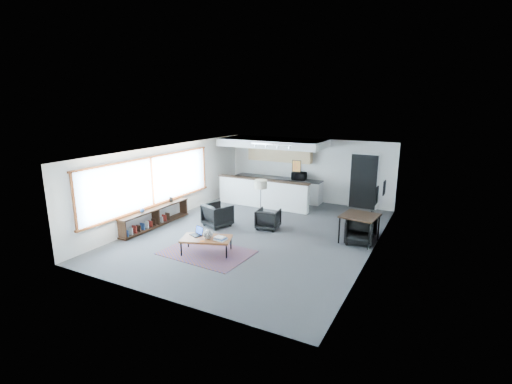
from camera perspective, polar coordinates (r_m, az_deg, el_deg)
The scene contains 21 objects.
room at distance 11.44m, azimuth 0.27°, elevation -0.20°, with size 7.02×9.02×2.62m.
window at distance 12.67m, azimuth -15.72°, elevation 1.38°, with size 0.10×5.95×1.66m.
console at distance 12.74m, azimuth -15.31°, elevation -3.79°, with size 0.35×3.00×0.80m.
kitchenette at distance 15.20m, azimuth 2.71°, elevation 3.59°, with size 4.20×1.96×2.60m.
doorway at distance 14.85m, azimuth 16.22°, elevation 1.62°, with size 1.10×0.12×2.15m.
track_light at distance 13.42m, azimuth 2.39°, elevation 7.20°, with size 1.60×0.07×0.15m.
wall_art_lower at distance 10.68m, azimuth 18.05°, elevation -0.52°, with size 0.03×0.38×0.48m.
wall_art_upper at distance 11.95m, azimuth 19.13°, elevation 0.62°, with size 0.03×0.34×0.44m.
kilim_rug at distance 10.44m, azimuth -7.57°, elevation -9.21°, with size 2.47×1.75×0.01m.
coffee_table at distance 10.29m, azimuth -7.64°, elevation -7.17°, with size 1.51×1.14×0.44m.
laptop at distance 10.50m, azimuth -8.96°, elevation -6.19°, with size 0.40×0.37×0.23m.
ceramic_pot at distance 10.17m, azimuth -7.39°, elevation -6.44°, with size 0.26×0.26×0.26m.
book_stack at distance 10.06m, azimuth -5.50°, elevation -7.12°, with size 0.33×0.27×0.10m.
coaster at distance 10.05m, azimuth -8.28°, elevation -7.49°, with size 0.14×0.14×0.01m.
armchair_left at distance 12.41m, azimuth -5.95°, elevation -3.39°, with size 0.81×0.76×0.83m, color black.
armchair_right at distance 12.11m, azimuth 1.89°, elevation -4.03°, with size 0.70×0.65×0.72m, color black.
floor_lamp at distance 12.47m, azimuth 0.74°, elevation 0.97°, with size 0.45×0.45×1.49m.
dining_table at distance 11.27m, azimuth 15.69°, elevation -3.80°, with size 1.10×1.10×0.83m.
dining_chair_near at distance 11.32m, azimuth 15.46°, elevation -5.94°, with size 0.66×0.62×0.68m, color black.
dining_chair_far at distance 12.11m, azimuth 16.00°, elevation -4.72°, with size 0.65×0.61×0.67m, color black.
microwave at distance 15.28m, azimuth 6.63°, elevation 2.60°, with size 0.57×0.32×0.39m, color black.
Camera 1 is at (5.11, -9.85, 4.07)m, focal length 26.00 mm.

